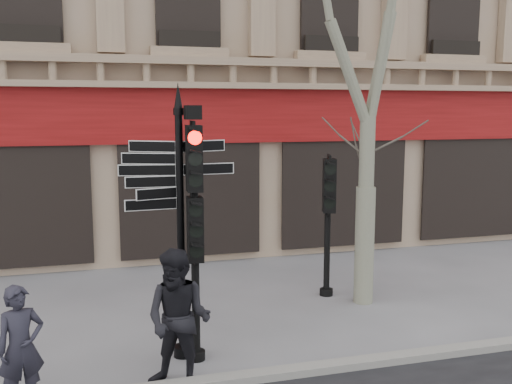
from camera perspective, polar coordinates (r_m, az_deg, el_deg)
ground at (r=9.62m, az=-1.58°, el=-14.64°), size 80.00×80.00×0.00m
kerb at (r=8.37m, az=0.86°, el=-17.86°), size 80.00×0.25×0.12m
fingerpost at (r=8.41m, az=-7.64°, el=1.56°), size 1.91×1.91×4.13m
traffic_signal_main at (r=8.31m, az=-6.20°, el=-1.08°), size 0.43×0.32×3.80m
traffic_signal_secondary at (r=11.41m, az=7.20°, el=-0.88°), size 0.55×0.46×2.79m
pedestrian_a at (r=7.94m, az=-22.46°, el=-14.18°), size 0.68×0.56×1.59m
pedestrian_b at (r=7.88m, az=-7.73°, el=-12.53°), size 1.17×1.09×1.91m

